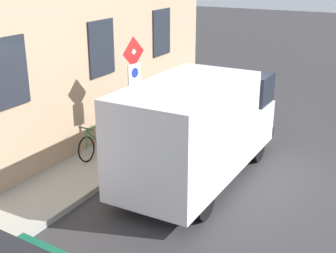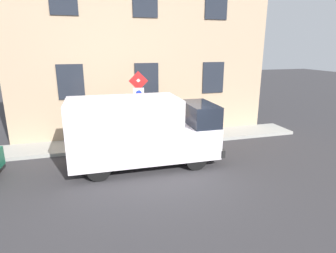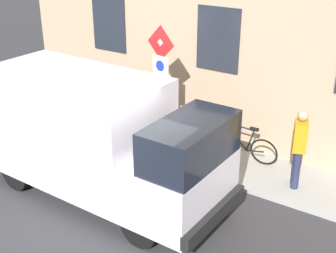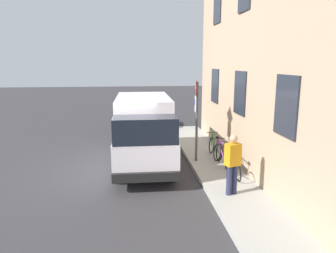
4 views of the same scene
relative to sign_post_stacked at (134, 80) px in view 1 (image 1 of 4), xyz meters
The scene contains 8 objects.
ground_plane 3.57m from the sign_post_stacked, 167.12° to the right, with size 80.00×80.00×0.00m, color #333134.
sidewalk_slab 2.26m from the sign_post_stacked, 46.07° to the right, with size 1.65×14.09×0.14m, color #A1A099.
sign_post_stacked is the anchor object (origin of this frame).
delivery_van 2.10m from the sign_post_stacked, behind, with size 2.07×5.36×2.50m.
bicycle_black 2.51m from the sign_post_stacked, 62.19° to the right, with size 0.46×1.71×0.89m.
bicycle_purple 1.97m from the sign_post_stacked, 35.51° to the right, with size 0.47×1.72×0.89m.
bicycle_green 1.91m from the sign_post_stacked, 25.20° to the left, with size 0.46×1.71×0.89m.
pedestrian 3.33m from the sign_post_stacked, 82.51° to the right, with size 0.47×0.38×1.72m.
Camera 1 is at (-3.30, 10.05, 4.97)m, focal length 49.25 mm.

